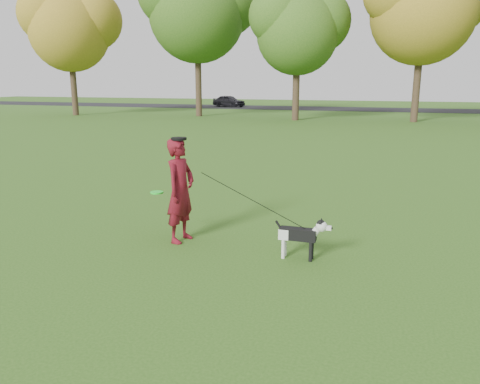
% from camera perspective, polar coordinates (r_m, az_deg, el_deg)
% --- Properties ---
extents(ground, '(120.00, 120.00, 0.00)m').
position_cam_1_polar(ground, '(8.56, 0.78, -5.58)').
color(ground, '#285116').
rests_on(ground, ground).
extents(road, '(120.00, 7.00, 0.02)m').
position_cam_1_polar(road, '(47.89, 14.86, 9.73)').
color(road, black).
rests_on(road, ground).
extents(man, '(0.53, 0.73, 1.84)m').
position_cam_1_polar(man, '(8.23, -7.28, 0.19)').
color(man, '#5E0D0E').
rests_on(man, ground).
extents(dog, '(0.92, 0.18, 0.70)m').
position_cam_1_polar(dog, '(7.50, 7.61, -5.04)').
color(dog, black).
rests_on(dog, ground).
extents(car_left, '(3.84, 2.44, 1.22)m').
position_cam_1_polar(car_left, '(50.48, -1.36, 11.04)').
color(car_left, black).
rests_on(car_left, road).
extents(man_held_items, '(2.88, 0.38, 1.38)m').
position_cam_1_polar(man_held_items, '(7.64, 1.59, -1.04)').
color(man_held_items, '#1DE72A').
rests_on(man_held_items, ground).
extents(tree_row, '(51.74, 8.86, 12.01)m').
position_cam_1_polar(tree_row, '(34.33, 11.81, 20.95)').
color(tree_row, '#38281C').
rests_on(tree_row, ground).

